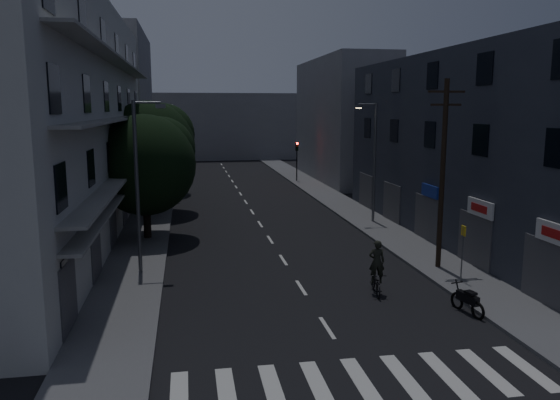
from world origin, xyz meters
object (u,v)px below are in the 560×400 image
object	(u,v)px
motorcycle	(467,301)
cyclist	(376,276)
utility_pole	(443,171)
bus_stop_sign	(463,243)

from	to	relation	value
motorcycle	cyclist	size ratio (longest dim) A/B	0.80
utility_pole	motorcycle	size ratio (longest dim) A/B	4.84
bus_stop_sign	cyclist	xyz separation A→B (m)	(-4.19, -0.59, -1.10)
motorcycle	bus_stop_sign	bearing A→B (deg)	54.05
bus_stop_sign	cyclist	distance (m)	4.37
utility_pole	bus_stop_sign	xyz separation A→B (m)	(-0.00, -2.28, -2.98)
bus_stop_sign	motorcycle	distance (m)	3.91
bus_stop_sign	motorcycle	bearing A→B (deg)	-114.29
utility_pole	cyclist	size ratio (longest dim) A/B	3.86
utility_pole	bus_stop_sign	bearing A→B (deg)	-90.12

